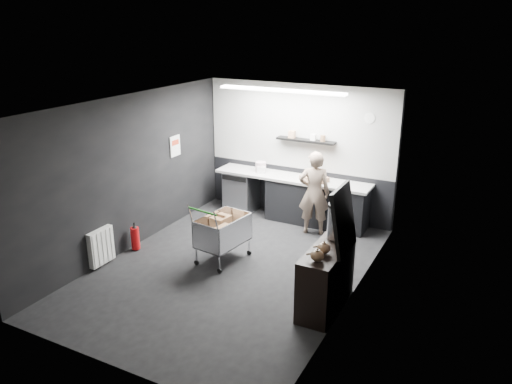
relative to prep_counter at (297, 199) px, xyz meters
The scene contains 22 objects.
floor 2.47m from the prep_counter, 93.20° to the right, with size 5.50×5.50×0.00m, color black.
ceiling 3.30m from the prep_counter, 93.20° to the right, with size 5.50×5.50×0.00m, color silver.
wall_back 0.96m from the prep_counter, 112.30° to the left, with size 5.50×5.50×0.00m, color black.
wall_front 5.25m from the prep_counter, 91.50° to the right, with size 5.50×5.50×0.00m, color black.
wall_left 3.35m from the prep_counter, 131.43° to the right, with size 5.50×5.50×0.00m, color black.
wall_right 3.18m from the prep_counter, 52.38° to the right, with size 5.50×5.50×0.00m, color black.
kitchen_wall_panel 1.43m from the prep_counter, 113.58° to the left, with size 3.95×0.02×1.70m, color #AFAFAB.
dado_panel 0.34m from the prep_counter, 113.58° to the left, with size 3.95×0.02×1.00m, color black.
floating_shelf 1.18m from the prep_counter, 72.13° to the left, with size 1.20×0.22×0.04m, color black.
wall_clock 2.13m from the prep_counter, 13.36° to the left, with size 0.20×0.20×0.03m, color silver.
poster 2.63m from the prep_counter, 152.11° to the right, with size 0.02×0.30×0.40m, color white.
poster_red_band 2.66m from the prep_counter, 152.05° to the right, with size 0.01×0.22×0.10m, color #B62E16.
radiator 3.92m from the prep_counter, 122.01° to the right, with size 0.10×0.50×0.60m, color silver.
ceiling_strip 2.29m from the prep_counter, 103.37° to the right, with size 2.40×0.20×0.04m, color white.
prep_counter is the anchor object (origin of this frame).
person 0.77m from the prep_counter, 40.71° to the right, with size 0.59×0.38×1.61m, color #BAA994.
shopping_cart 2.25m from the prep_counter, 100.62° to the right, with size 0.70×1.04×1.06m.
sideboard 3.22m from the prep_counter, 59.59° to the right, with size 0.52×1.21×1.81m.
fire_extinguisher 3.27m from the prep_counter, 127.42° to the right, with size 0.15×0.15×0.49m.
cardboard_box 0.61m from the prep_counter, ahead, with size 0.48×0.36×0.10m, color #A67A58.
pink_tub 0.99m from the prep_counter, behind, with size 0.21×0.21×0.21m, color beige.
white_container 0.94m from the prep_counter, behind, with size 0.16×0.12×0.14m, color silver.
Camera 1 is at (3.72, -6.31, 3.89)m, focal length 35.00 mm.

